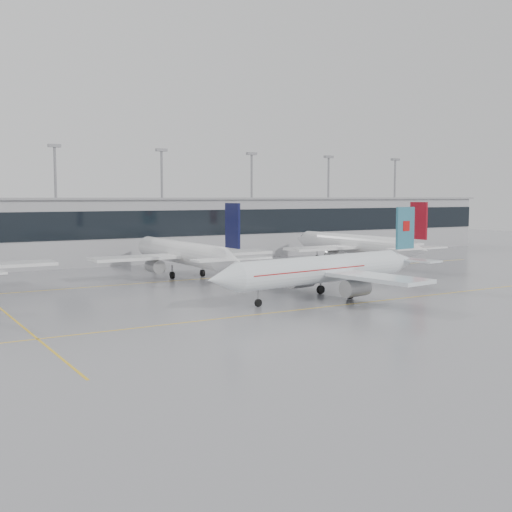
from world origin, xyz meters
TOP-DOWN VIEW (x-y plane):
  - ground at (0.00, 0.00)m, footprint 320.00×320.00m
  - taxi_line_main at (0.00, 0.00)m, footprint 120.00×0.25m
  - taxi_line_north at (0.00, 30.00)m, footprint 120.00×0.25m
  - taxi_line_cross at (-30.00, 15.00)m, footprint 0.25×60.00m
  - terminal at (0.00, 62.00)m, footprint 180.00×15.00m
  - terminal_glass at (0.00, 54.45)m, footprint 180.00×0.20m
  - terminal_roof at (0.00, 62.00)m, footprint 182.00×16.00m
  - light_masts at (0.00, 68.00)m, footprint 156.40×1.00m
  - air_canada_jet at (6.69, 5.51)m, footprint 35.79×28.62m
  - parked_jet_c at (-0.00, 33.69)m, footprint 29.64×36.96m
  - parked_jet_d at (35.00, 33.69)m, footprint 29.64×36.96m

SIDE VIEW (x-z plane):
  - ground at x=0.00m, z-range 0.00..0.00m
  - taxi_line_main at x=0.00m, z-range 0.00..0.01m
  - taxi_line_north at x=0.00m, z-range 0.00..0.01m
  - taxi_line_cross at x=-30.00m, z-range 0.00..0.01m
  - air_canada_jet at x=6.69m, z-range -2.05..9.10m
  - parked_jet_c at x=0.00m, z-range -2.15..9.57m
  - parked_jet_d at x=35.00m, z-range -2.15..9.57m
  - terminal at x=0.00m, z-range 0.00..12.00m
  - terminal_glass at x=0.00m, z-range 5.00..10.00m
  - terminal_roof at x=0.00m, z-range 12.00..12.40m
  - light_masts at x=0.00m, z-range 2.04..24.64m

